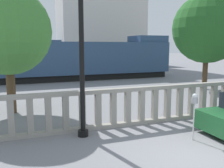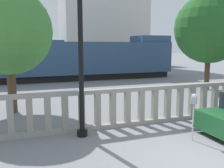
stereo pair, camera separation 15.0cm
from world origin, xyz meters
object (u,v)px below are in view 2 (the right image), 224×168
(train_far, at_px, (81,53))
(tree_left, at_px, (210,28))
(parking_meter, at_px, (194,102))
(lamppost, at_px, (80,30))
(tree_right, at_px, (8,32))
(train_near, at_px, (65,60))

(train_far, height_order, tree_left, tree_left)
(parking_meter, bearing_deg, lamppost, 154.12)
(train_far, relative_size, tree_left, 4.03)
(lamppost, distance_m, tree_right, 4.53)
(train_near, relative_size, tree_right, 3.61)
(train_near, distance_m, train_far, 12.34)
(train_near, bearing_deg, train_far, 71.21)
(parking_meter, xyz_separation_m, tree_right, (-5.38, 5.47, 2.31))
(lamppost, height_order, tree_right, lamppost)
(train_near, bearing_deg, tree_right, -111.87)
(train_near, xyz_separation_m, train_far, (3.97, 11.68, 0.18))
(lamppost, relative_size, tree_right, 1.27)
(tree_left, relative_size, tree_right, 1.18)
(train_far, xyz_separation_m, tree_left, (4.22, -19.66, 2.14))
(lamppost, bearing_deg, tree_right, 119.47)
(tree_right, bearing_deg, lamppost, -60.53)
(lamppost, bearing_deg, tree_left, 30.49)
(train_far, bearing_deg, tree_left, -77.89)
(tree_left, distance_m, tree_right, 12.32)
(parking_meter, bearing_deg, tree_right, 134.53)
(tree_right, bearing_deg, train_far, 69.78)
(lamppost, relative_size, tree_left, 1.08)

